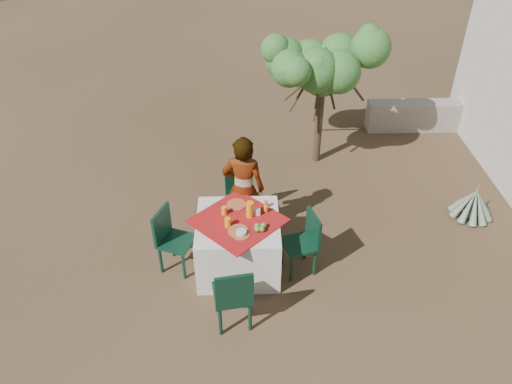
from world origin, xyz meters
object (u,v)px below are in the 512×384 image
person (243,189)px  chair_right (305,240)px  chair_far (241,193)px  juice_pitcher (250,209)px  agave (473,204)px  chair_left (171,237)px  chair_near (233,295)px  table (238,244)px  shrub_tree (326,71)px

person → chair_right: bearing=148.1°
chair_far → chair_right: bearing=-67.5°
person → juice_pitcher: bearing=108.4°
agave → chair_left: bearing=-167.7°
chair_near → juice_pitcher: size_ratio=4.35×
chair_near → chair_far: bearing=-102.0°
table → juice_pitcher: 0.51m
shrub_tree → juice_pitcher: 2.93m
chair_right → person: 1.07m
chair_left → agave: size_ratio=1.32×
chair_near → shrub_tree: bearing=-121.2°
agave → chair_right: bearing=-158.5°
table → chair_far: 0.96m
chair_far → agave: bearing=-15.7°
chair_far → chair_near: chair_near is taller
chair_right → shrub_tree: 2.97m
chair_far → agave: size_ratio=1.29×
chair_near → person: (0.12, 1.61, 0.28)m
chair_left → juice_pitcher: (1.00, 0.05, 0.38)m
chair_far → person: size_ratio=0.55×
table → chair_right: bearing=-4.0°
chair_far → chair_near: (-0.08, -1.93, 0.02)m
chair_right → juice_pitcher: (-0.68, 0.13, 0.39)m
chair_far → person: 0.44m
chair_far → juice_pitcher: (0.12, -0.88, 0.39)m
shrub_tree → agave: 2.96m
chair_left → person: bearing=-35.3°
chair_right → chair_far: bearing=-158.6°
person → shrub_tree: 2.52m
person → chair_left: bearing=44.0°
agave → juice_pitcher: juice_pitcher is taller
agave → juice_pitcher: bearing=-164.8°
shrub_tree → chair_right: bearing=-101.6°
chair_left → chair_right: (1.68, -0.09, -0.01)m
table → chair_near: bearing=-92.9°
person → juice_pitcher: 0.57m
chair_near → table: bearing=-102.4°
chair_far → chair_right: chair_far is taller
chair_right → person: bearing=-149.3°
chair_near → chair_right: 1.27m
chair_left → agave: 4.36m
chair_far → shrub_tree: bearing=35.4°
chair_left → person: size_ratio=0.56×
chair_left → juice_pitcher: 1.07m
shrub_tree → person: bearing=-123.3°
juice_pitcher → shrub_tree: bearing=64.2°
chair_far → chair_right: (0.80, -1.01, -0.00)m
juice_pitcher → agave: bearing=15.2°
chair_left → shrub_tree: bearing=-19.4°
chair_right → person: person is taller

